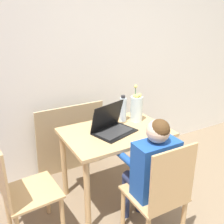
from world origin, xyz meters
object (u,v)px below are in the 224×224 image
chair_occupied (160,194)px  laptop (112,125)px  chair_spare (21,191)px  person_seated (152,166)px  water_bottle (123,109)px  flower_vase (136,108)px

chair_occupied → laptop: bearing=-84.8°
chair_occupied → laptop: size_ratio=2.15×
chair_spare → person_seated: size_ratio=0.86×
chair_occupied → chair_spare: bearing=-30.9°
person_seated → laptop: 0.54m
chair_occupied → water_bottle: water_bottle is taller
laptop → flower_vase: bearing=-0.7°
laptop → flower_vase: 0.35m
chair_spare → water_bottle: (1.06, 0.26, 0.38)m
chair_spare → person_seated: bearing=-119.6°
person_seated → water_bottle: 0.73m
chair_spare → water_bottle: water_bottle is taller
chair_spare → flower_vase: flower_vase is taller
person_seated → water_bottle: size_ratio=4.01×
flower_vase → person_seated: bearing=-114.1°
flower_vase → water_bottle: (-0.11, 0.06, -0.01)m
chair_occupied → water_bottle: size_ratio=3.46×
person_seated → chair_spare: bearing=-25.0°
chair_spare → person_seated: 1.00m
flower_vase → water_bottle: bearing=150.5°
chair_spare → chair_occupied: bearing=-125.6°
laptop → person_seated: bearing=-101.3°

